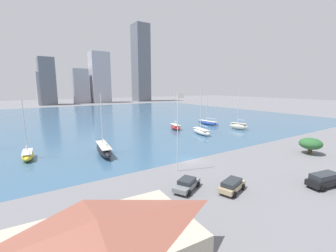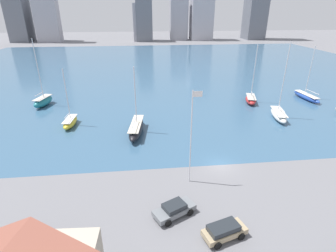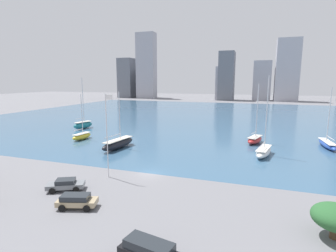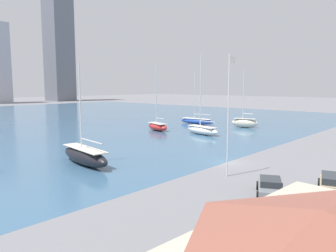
% 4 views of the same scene
% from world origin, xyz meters
% --- Properties ---
extents(ground_plane, '(500.00, 500.00, 0.00)m').
position_xyz_m(ground_plane, '(0.00, 0.00, 0.00)').
color(ground_plane, slate).
extents(harbor_water, '(180.00, 140.00, 0.00)m').
position_xyz_m(harbor_water, '(0.00, 70.00, 0.00)').
color(harbor_water, '#385B7A').
rests_on(harbor_water, ground_plane).
extents(flag_pole, '(1.24, 0.14, 12.76)m').
position_xyz_m(flag_pole, '(-5.34, -3.40, 6.88)').
color(flag_pole, silver).
rests_on(flag_pole, ground_plane).
extents(yard_shrub, '(4.32, 4.32, 3.31)m').
position_xyz_m(yard_shrub, '(23.09, -10.52, 2.13)').
color(yard_shrub, '#4C3823').
rests_on(yard_shrub, ground_plane).
extents(distant_city_skyline, '(180.21, 19.76, 72.02)m').
position_xyz_m(distant_city_skyline, '(1.61, 169.11, 24.27)').
color(distant_city_skyline, slate).
rests_on(distant_city_skyline, ground_plane).
extents(sailboat_yellow, '(2.47, 6.31, 11.28)m').
position_xyz_m(sailboat_yellow, '(-25.55, 17.17, 0.90)').
color(sailboat_yellow, yellow).
rests_on(sailboat_yellow, harbor_water).
extents(sailboat_cream, '(3.48, 6.37, 13.16)m').
position_xyz_m(sailboat_cream, '(32.66, 15.43, 1.17)').
color(sailboat_cream, beige).
rests_on(sailboat_cream, harbor_water).
extents(sailboat_black, '(3.68, 10.55, 12.30)m').
position_xyz_m(sailboat_black, '(-12.50, 12.29, 1.09)').
color(sailboat_black, black).
rests_on(sailboat_black, harbor_water).
extents(sailboat_red, '(4.37, 7.32, 13.88)m').
position_xyz_m(sailboat_red, '(15.65, 26.90, 0.93)').
color(sailboat_red, '#B72828').
rests_on(sailboat_red, harbor_water).
extents(sailboat_blue, '(2.75, 9.78, 13.19)m').
position_xyz_m(sailboat_blue, '(30.85, 27.79, 0.82)').
color(sailboat_blue, '#284CA8').
rests_on(sailboat_blue, harbor_water).
extents(sailboat_white, '(3.98, 8.71, 15.58)m').
position_xyz_m(sailboat_white, '(17.39, 16.36, 0.95)').
color(sailboat_white, white).
rests_on(sailboat_white, harbor_water).
extents(parked_wagon_tan, '(4.87, 3.12, 1.61)m').
position_xyz_m(parked_wagon_tan, '(-3.65, -13.21, 0.89)').
color(parked_wagon_tan, tan).
rests_on(parked_wagon_tan, ground_plane).
extents(parked_sedan_gray, '(5.19, 3.94, 1.54)m').
position_xyz_m(parked_sedan_gray, '(-8.25, -9.52, 0.82)').
color(parked_sedan_gray, slate).
rests_on(parked_sedan_gray, ground_plane).
extents(parked_suv_black, '(5.33, 3.00, 1.94)m').
position_xyz_m(parked_suv_black, '(7.98, -19.22, 1.07)').
color(parked_suv_black, black).
rests_on(parked_suv_black, ground_plane).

